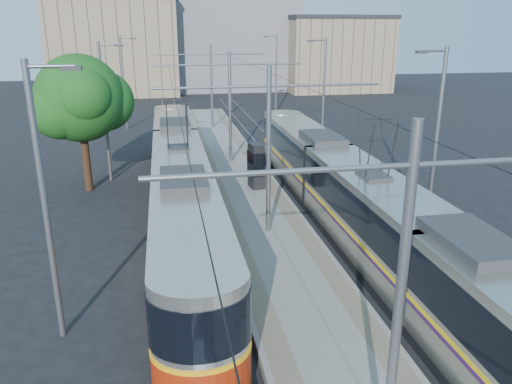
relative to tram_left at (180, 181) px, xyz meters
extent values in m
plane|color=black|center=(3.60, -11.48, -1.71)|extent=(160.00, 160.00, 0.00)
cube|color=gray|center=(3.60, 5.52, -1.56)|extent=(4.00, 50.00, 0.30)
cube|color=gray|center=(2.15, 5.52, -1.40)|extent=(0.70, 50.00, 0.01)
cube|color=gray|center=(5.05, 5.52, -1.40)|extent=(0.70, 50.00, 0.01)
cube|color=gray|center=(-0.72, 5.52, -1.69)|extent=(0.07, 70.00, 0.03)
cube|color=gray|center=(0.72, 5.52, -1.69)|extent=(0.07, 70.00, 0.03)
cube|color=gray|center=(6.48, 5.52, -1.69)|extent=(0.07, 70.00, 0.03)
cube|color=gray|center=(7.92, 5.52, -1.69)|extent=(0.07, 70.00, 0.03)
cube|color=black|center=(0.00, 0.00, -1.51)|extent=(2.30, 27.25, 0.40)
cube|color=#BCB5AC|center=(0.00, 0.00, 0.14)|extent=(2.40, 25.65, 2.90)
cube|color=black|center=(0.00, 0.00, 0.64)|extent=(2.43, 25.65, 1.30)
cube|color=#F7A30D|center=(0.00, 0.00, -0.26)|extent=(2.43, 25.65, 0.12)
cube|color=#A12209|center=(0.00, 0.00, -0.76)|extent=(2.42, 25.65, 1.10)
cube|color=#2D2D30|center=(0.00, 0.00, 1.74)|extent=(1.68, 3.00, 0.30)
cube|color=black|center=(7.20, -5.94, -1.51)|extent=(2.30, 31.65, 0.40)
cube|color=#A9A59B|center=(7.20, -5.94, 0.14)|extent=(2.40, 30.05, 2.90)
cube|color=black|center=(7.20, -5.94, 0.64)|extent=(2.43, 30.05, 1.30)
cube|color=yellow|center=(7.20, -5.94, -0.26)|extent=(2.43, 30.05, 0.12)
cube|color=#36154A|center=(7.20, -5.94, -0.41)|extent=(2.43, 30.05, 0.10)
cube|color=#2D2D30|center=(7.20, -5.94, 1.74)|extent=(1.68, 3.00, 0.30)
cylinder|color=slate|center=(3.60, -15.48, 2.09)|extent=(0.20, 0.20, 7.00)
cylinder|color=slate|center=(3.60, -15.48, 4.79)|extent=(9.20, 0.10, 0.10)
cylinder|color=slate|center=(3.60, -3.48, 2.09)|extent=(0.20, 0.20, 7.00)
cylinder|color=slate|center=(3.60, -3.48, 4.79)|extent=(9.20, 0.10, 0.10)
cylinder|color=slate|center=(3.60, 8.52, 2.09)|extent=(0.20, 0.20, 7.00)
cylinder|color=slate|center=(3.60, 8.52, 4.79)|extent=(9.20, 0.10, 0.10)
cylinder|color=slate|center=(3.60, 20.52, 2.09)|extent=(0.20, 0.20, 7.00)
cylinder|color=slate|center=(3.60, 20.52, 4.79)|extent=(9.20, 0.10, 0.10)
cylinder|color=black|center=(0.00, 5.52, 3.84)|extent=(0.02, 70.00, 0.02)
cylinder|color=black|center=(7.20, 5.52, 3.84)|extent=(0.02, 70.00, 0.02)
cylinder|color=slate|center=(-3.90, -9.48, 2.29)|extent=(0.18, 0.18, 8.00)
cube|color=#2D2D30|center=(-2.80, -9.48, 6.04)|extent=(0.50, 0.22, 0.12)
cylinder|color=slate|center=(-3.90, 6.52, 2.29)|extent=(0.18, 0.18, 8.00)
cube|color=#2D2D30|center=(-2.80, 6.52, 6.04)|extent=(0.50, 0.22, 0.12)
cylinder|color=slate|center=(-3.90, 22.52, 2.29)|extent=(0.18, 0.18, 8.00)
cube|color=#2D2D30|center=(-2.80, 22.52, 6.04)|extent=(0.50, 0.22, 0.12)
cylinder|color=slate|center=(11.10, -3.48, 2.29)|extent=(0.18, 0.18, 8.00)
cube|color=#2D2D30|center=(10.00, -3.48, 6.04)|extent=(0.50, 0.22, 0.12)
cylinder|color=slate|center=(11.10, 12.52, 2.29)|extent=(0.18, 0.18, 8.00)
cube|color=#2D2D30|center=(10.00, 12.52, 6.04)|extent=(0.50, 0.22, 0.12)
cylinder|color=slate|center=(11.10, 28.52, 2.29)|extent=(0.18, 0.18, 8.00)
cube|color=#2D2D30|center=(10.00, 28.52, 6.04)|extent=(0.50, 0.22, 0.12)
cube|color=black|center=(4.21, 2.71, -0.18)|extent=(0.79, 1.15, 2.45)
cube|color=black|center=(4.21, 2.71, -0.02)|extent=(0.83, 1.20, 1.28)
cylinder|color=#382314|center=(-4.94, 4.84, -0.16)|extent=(0.43, 0.43, 3.09)
sphere|color=#194C15|center=(-4.94, 4.84, 3.41)|extent=(4.64, 4.64, 4.64)
sphere|color=#194C15|center=(-3.78, 5.61, 3.12)|extent=(3.29, 3.29, 3.29)
cube|color=gray|center=(-6.40, 48.52, 4.21)|extent=(16.00, 12.00, 11.84)
cube|color=gray|center=(9.60, 52.52, 5.67)|extent=(18.00, 14.00, 14.75)
cube|color=gray|center=(23.60, 46.52, 3.13)|extent=(14.00, 10.00, 9.68)
cube|color=#262328|center=(23.60, 46.52, 8.23)|extent=(14.28, 10.20, 0.50)
camera|label=1|loc=(-0.55, -23.09, 7.05)|focal=35.00mm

